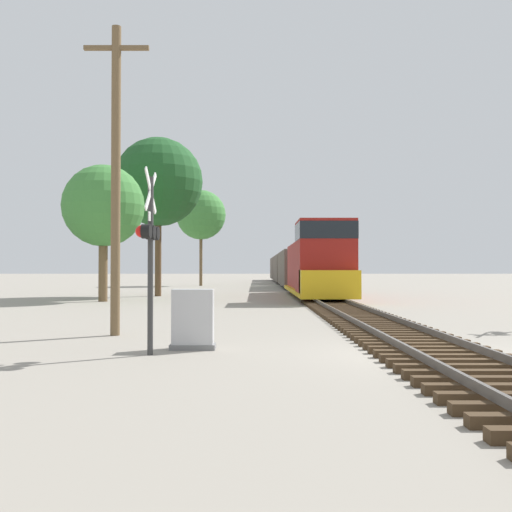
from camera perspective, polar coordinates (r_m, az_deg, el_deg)
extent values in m
plane|color=gray|center=(13.26, 16.41, -9.09)|extent=(400.00, 400.00, 0.00)
cube|color=#42301E|center=(9.62, 23.16, -11.59)|extent=(2.60, 0.22, 0.16)
cube|color=#42301E|center=(10.17, 21.80, -11.03)|extent=(2.60, 0.22, 0.16)
cube|color=#42301E|center=(10.72, 20.58, -10.53)|extent=(2.60, 0.22, 0.16)
cube|color=#42301E|center=(11.27, 19.49, -10.07)|extent=(2.60, 0.22, 0.16)
cube|color=#42301E|center=(11.83, 18.50, -9.65)|extent=(2.60, 0.22, 0.16)
cube|color=#42301E|center=(12.40, 17.61, -9.27)|extent=(2.60, 0.22, 0.16)
cube|color=#42301E|center=(12.97, 16.79, -8.91)|extent=(2.60, 0.22, 0.16)
cube|color=#42301E|center=(13.54, 16.05, -8.59)|extent=(2.60, 0.22, 0.16)
cube|color=#42301E|center=(14.11, 15.36, -8.29)|extent=(2.60, 0.22, 0.16)
cube|color=#42301E|center=(14.69, 14.74, -8.01)|extent=(2.60, 0.22, 0.16)
cube|color=#42301E|center=(15.26, 14.15, -7.76)|extent=(2.60, 0.22, 0.16)
cube|color=#42301E|center=(15.84, 13.62, -7.52)|extent=(2.60, 0.22, 0.16)
cube|color=#42301E|center=(16.42, 13.12, -7.29)|extent=(2.60, 0.22, 0.16)
cube|color=#42301E|center=(17.00, 12.65, -7.09)|extent=(2.60, 0.22, 0.16)
cube|color=#42301E|center=(17.59, 12.22, -6.89)|extent=(2.60, 0.22, 0.16)
cube|color=#42301E|center=(18.17, 11.81, -6.71)|extent=(2.60, 0.22, 0.16)
cube|color=#42301E|center=(18.75, 11.43, -6.54)|extent=(2.60, 0.22, 0.16)
cube|color=#42301E|center=(19.34, 11.08, -6.38)|extent=(2.60, 0.22, 0.16)
cube|color=#42301E|center=(19.93, 10.74, -6.22)|extent=(2.60, 0.22, 0.16)
cube|color=#42301E|center=(20.51, 10.42, -6.08)|extent=(2.60, 0.22, 0.16)
cube|color=#42301E|center=(21.10, 10.13, -5.95)|extent=(2.60, 0.22, 0.16)
cube|color=#42301E|center=(21.69, 9.84, -5.82)|extent=(2.60, 0.22, 0.16)
cube|color=#42301E|center=(22.28, 9.58, -5.69)|extent=(2.60, 0.22, 0.16)
cube|color=#42301E|center=(22.87, 9.32, -5.58)|extent=(2.60, 0.22, 0.16)
cube|color=#42301E|center=(23.46, 9.08, -5.47)|extent=(2.60, 0.22, 0.16)
cube|color=#42301E|center=(24.05, 8.85, -5.36)|extent=(2.60, 0.22, 0.16)
cube|color=#42301E|center=(24.64, 8.64, -5.27)|extent=(2.60, 0.22, 0.16)
cube|color=#42301E|center=(25.24, 8.43, -5.17)|extent=(2.60, 0.22, 0.16)
cube|color=#42301E|center=(25.83, 8.23, -5.08)|extent=(2.60, 0.22, 0.16)
cube|color=#42301E|center=(26.42, 8.04, -4.99)|extent=(2.60, 0.22, 0.16)
cube|color=#42301E|center=(27.01, 7.86, -4.91)|extent=(2.60, 0.22, 0.16)
cube|color=#42301E|center=(27.61, 7.69, -4.83)|extent=(2.60, 0.22, 0.16)
cube|color=#42301E|center=(28.20, 7.53, -4.75)|extent=(2.60, 0.22, 0.16)
cube|color=#42301E|center=(28.79, 7.37, -4.68)|extent=(2.60, 0.22, 0.16)
cube|color=#42301E|center=(29.39, 7.22, -4.61)|extent=(2.60, 0.22, 0.16)
cube|color=#42301E|center=(29.98, 7.07, -4.54)|extent=(2.60, 0.22, 0.16)
cube|color=#42301E|center=(30.58, 6.93, -4.48)|extent=(2.60, 0.22, 0.16)
cube|color=#42301E|center=(31.17, 6.79, -4.42)|extent=(2.60, 0.22, 0.16)
cube|color=#42301E|center=(31.77, 6.66, -4.36)|extent=(2.60, 0.22, 0.16)
cube|color=#42301E|center=(32.36, 6.54, -4.30)|extent=(2.60, 0.22, 0.16)
cube|color=#56514C|center=(13.05, 13.35, -8.20)|extent=(0.07, 160.00, 0.15)
cube|color=#56514C|center=(13.45, 19.37, -7.95)|extent=(0.07, 160.00, 0.15)
cube|color=maroon|center=(40.87, 5.14, -1.09)|extent=(2.52, 12.12, 3.20)
cube|color=maroon|center=(32.44, 6.51, -0.26)|extent=(2.96, 3.81, 4.11)
cube|color=black|center=(32.49, 6.50, 2.30)|extent=(2.99, 3.85, 0.90)
cube|color=gold|center=(30.55, 6.92, -2.70)|extent=(2.96, 1.73, 1.44)
cube|color=gold|center=(38.31, 5.50, -3.29)|extent=(3.02, 16.97, 0.24)
cube|color=black|center=(32.72, 6.46, -3.53)|extent=(1.58, 2.20, 1.00)
cube|color=black|center=(43.91, 4.79, -2.94)|extent=(1.58, 2.20, 1.00)
cube|color=brown|center=(56.23, 3.72, -1.16)|extent=(2.81, 15.37, 3.12)
cube|color=black|center=(51.27, 4.09, -2.75)|extent=(1.58, 2.20, 0.90)
cube|color=black|center=(61.23, 3.41, -2.50)|extent=(1.58, 2.20, 0.90)
cube|color=brown|center=(73.23, 2.84, -1.17)|extent=(2.81, 15.37, 3.12)
cube|color=black|center=(68.26, 3.05, -2.36)|extent=(1.58, 2.20, 0.90)
cube|color=black|center=(78.23, 2.65, -2.22)|extent=(1.58, 2.20, 0.90)
cube|color=brown|center=(90.24, 2.29, -1.18)|extent=(2.81, 15.37, 3.12)
cube|color=black|center=(85.26, 2.43, -2.13)|extent=(1.58, 2.20, 0.90)
cube|color=black|center=(95.24, 2.16, -2.04)|extent=(1.58, 2.20, 0.90)
cylinder|color=#333333|center=(12.90, -10.10, -0.91)|extent=(0.12, 0.12, 3.78)
cube|color=white|center=(13.00, -10.07, 6.12)|extent=(0.10, 0.93, 0.93)
cube|color=white|center=(13.00, -10.07, 6.12)|extent=(0.10, 0.93, 0.93)
cube|color=black|center=(12.92, -10.08, 2.23)|extent=(0.12, 0.86, 0.06)
cylinder|color=black|center=(13.26, -9.72, 2.14)|extent=(0.20, 0.31, 0.30)
sphere|color=red|center=(13.28, -10.14, 2.13)|extent=(0.26, 0.26, 0.26)
cylinder|color=black|center=(12.92, -10.08, 2.23)|extent=(0.20, 0.31, 0.30)
sphere|color=red|center=(12.94, -10.51, 2.22)|extent=(0.26, 0.26, 0.26)
cylinder|color=black|center=(12.58, -10.47, 2.32)|extent=(0.20, 0.31, 0.30)
sphere|color=red|center=(12.61, -10.91, 2.32)|extent=(0.26, 0.26, 0.26)
cube|color=white|center=(12.94, -10.08, 3.70)|extent=(0.05, 0.32, 0.20)
cube|color=slate|center=(13.79, -6.11, -8.57)|extent=(1.02, 0.53, 0.12)
cube|color=#BCBCBF|center=(13.72, -6.10, -5.75)|extent=(0.93, 0.48, 1.24)
cylinder|color=brown|center=(17.03, -13.29, 7.05)|extent=(0.26, 0.26, 8.53)
cube|color=brown|center=(17.93, -13.23, 18.73)|extent=(1.80, 0.12, 0.12)
cylinder|color=brown|center=(34.31, -14.43, -0.91)|extent=(0.50, 0.50, 3.97)
sphere|color=#3D7F38|center=(34.49, -14.40, 4.67)|extent=(4.56, 4.56, 4.56)
cylinder|color=brown|center=(40.23, -9.38, 0.35)|extent=(0.43, 0.43, 5.83)
sphere|color=#1E5123|center=(40.63, -9.36, 6.98)|extent=(5.91, 5.91, 5.91)
cylinder|color=brown|center=(63.97, -5.35, -0.16)|extent=(0.33, 0.33, 5.99)
sphere|color=#3D7F38|center=(64.21, -5.34, 3.93)|extent=(5.28, 5.28, 5.28)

